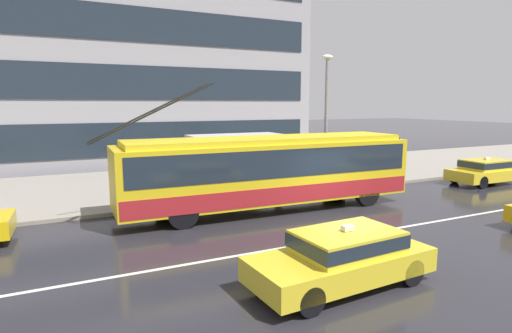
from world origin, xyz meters
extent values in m
plane|color=#27262C|center=(0.00, 0.00, 0.00)|extent=(160.00, 160.00, 0.00)
cube|color=gray|center=(0.00, 9.50, 0.07)|extent=(80.00, 10.00, 0.14)
cube|color=silver|center=(0.00, -1.20, 0.00)|extent=(72.00, 0.14, 0.01)
cube|color=yellow|center=(-1.62, 2.90, 1.53)|extent=(11.61, 2.82, 2.23)
cube|color=yellow|center=(-1.62, 2.90, 2.74)|extent=(10.91, 2.55, 0.20)
cube|color=#1E2833|center=(-1.62, 2.90, 1.98)|extent=(11.15, 2.84, 1.03)
cube|color=#A52126|center=(-1.62, 2.90, 0.82)|extent=(11.50, 2.84, 0.62)
cube|color=#1E2833|center=(4.10, 2.75, 1.98)|extent=(0.18, 2.22, 1.11)
cube|color=black|center=(3.95, 2.75, 2.54)|extent=(0.21, 1.92, 0.28)
cylinder|color=black|center=(-6.00, 3.36, 3.83)|extent=(4.18, 0.17, 2.03)
cylinder|color=black|center=(-6.02, 2.66, 3.83)|extent=(4.18, 0.17, 2.03)
cylinder|color=black|center=(2.33, 3.90, 0.52)|extent=(1.05, 0.33, 1.04)
cylinder|color=black|center=(2.27, 1.69, 0.52)|extent=(1.05, 0.33, 1.04)
cylinder|color=black|center=(-5.29, 4.10, 0.52)|extent=(1.05, 0.33, 1.04)
cylinder|color=black|center=(-5.35, 1.89, 0.52)|extent=(1.05, 0.33, 1.04)
cube|color=yellow|center=(11.09, 2.64, 0.51)|extent=(4.42, 1.85, 0.55)
cube|color=yellow|center=(10.91, 2.65, 1.02)|extent=(2.40, 1.57, 0.48)
cube|color=#1E2833|center=(10.91, 2.65, 1.05)|extent=(2.44, 1.59, 0.31)
cube|color=silver|center=(10.91, 2.65, 1.33)|extent=(0.28, 0.17, 0.12)
cylinder|color=black|center=(12.55, 3.40, 0.31)|extent=(0.62, 0.21, 0.62)
cylinder|color=black|center=(9.65, 3.46, 0.31)|extent=(0.62, 0.21, 0.62)
cylinder|color=black|center=(9.62, 1.88, 0.31)|extent=(0.62, 0.21, 0.62)
cube|color=yellow|center=(-3.33, -3.92, 0.51)|extent=(4.41, 2.01, 0.55)
cube|color=yellow|center=(-3.15, -3.91, 1.02)|extent=(2.41, 1.65, 0.48)
cube|color=#1E2833|center=(-3.15, -3.91, 1.05)|extent=(2.46, 1.67, 0.31)
cube|color=silver|center=(-3.15, -3.91, 1.33)|extent=(0.29, 0.18, 0.12)
cylinder|color=black|center=(-4.70, -4.78, 0.31)|extent=(0.63, 0.24, 0.62)
cylinder|color=black|center=(-4.79, -3.22, 0.31)|extent=(0.63, 0.24, 0.62)
cylinder|color=black|center=(-1.86, -4.62, 0.31)|extent=(0.63, 0.24, 0.62)
cylinder|color=black|center=(-1.95, -3.06, 0.31)|extent=(0.63, 0.24, 0.62)
cylinder|color=gray|center=(0.28, 5.24, 1.40)|extent=(0.08, 0.08, 2.52)
cylinder|color=gray|center=(-3.66, 5.24, 1.40)|extent=(0.08, 0.08, 2.52)
cylinder|color=gray|center=(0.28, 6.69, 1.40)|extent=(0.08, 0.08, 2.52)
cylinder|color=gray|center=(-3.66, 6.69, 1.40)|extent=(0.08, 0.08, 2.52)
cube|color=#99ADB2|center=(-1.69, 6.69, 1.45)|extent=(3.74, 0.04, 2.02)
cube|color=#B2B2B7|center=(-1.69, 5.96, 2.70)|extent=(4.24, 1.75, 0.08)
cube|color=brown|center=(-1.69, 6.33, 0.59)|extent=(2.76, 0.36, 0.08)
cylinder|color=navy|center=(-1.78, 5.83, 0.54)|extent=(0.14, 0.14, 0.81)
cylinder|color=navy|center=(-1.89, 5.95, 0.54)|extent=(0.14, 0.14, 0.81)
cylinder|color=gray|center=(-1.84, 5.89, 1.24)|extent=(0.51, 0.51, 0.59)
sphere|color=tan|center=(-1.84, 5.89, 1.64)|extent=(0.21, 0.21, 0.21)
cone|color=#D12B6C|center=(-1.92, 5.98, 1.92)|extent=(1.24, 1.24, 0.27)
cylinder|color=#333333|center=(-1.92, 5.98, 1.42)|extent=(0.02, 0.02, 0.74)
cylinder|color=black|center=(-4.60, 6.51, 0.58)|extent=(0.14, 0.14, 0.89)
cylinder|color=black|center=(-4.62, 6.67, 0.58)|extent=(0.14, 0.14, 0.89)
cylinder|color=gray|center=(-4.61, 6.59, 1.32)|extent=(0.39, 0.39, 0.59)
sphere|color=tan|center=(-4.61, 6.59, 1.72)|extent=(0.20, 0.20, 0.20)
cone|color=#2356A5|center=(-4.60, 6.47, 2.00)|extent=(0.97, 0.97, 0.26)
cylinder|color=#333333|center=(-4.60, 6.47, 1.50)|extent=(0.02, 0.02, 0.74)
cylinder|color=black|center=(0.99, 6.99, 0.56)|extent=(0.14, 0.14, 0.83)
cylinder|color=black|center=(1.14, 6.94, 0.56)|extent=(0.14, 0.14, 0.83)
cylinder|color=#3B3B2E|center=(1.06, 6.96, 1.27)|extent=(0.46, 0.46, 0.60)
sphere|color=tan|center=(1.06, 6.96, 1.69)|extent=(0.24, 0.24, 0.24)
cone|color=red|center=(0.95, 7.00, 1.99)|extent=(1.00, 1.00, 0.27)
cylinder|color=#333333|center=(0.95, 7.00, 1.46)|extent=(0.02, 0.02, 0.78)
cylinder|color=gray|center=(2.86, 5.49, 3.16)|extent=(0.16, 0.16, 6.04)
ellipsoid|color=silver|center=(2.86, 5.49, 6.30)|extent=(0.60, 0.32, 0.24)
cube|color=#1E2833|center=(-5.00, 15.42, 1.92)|extent=(25.10, 0.06, 2.09)
cube|color=#1E2833|center=(-5.00, 15.42, 5.40)|extent=(25.10, 0.06, 2.09)
cube|color=#1E2833|center=(-5.00, 15.42, 8.89)|extent=(25.10, 0.06, 2.09)
camera|label=1|loc=(-8.93, -11.11, 4.11)|focal=28.95mm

